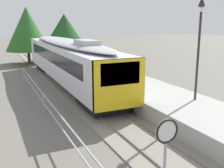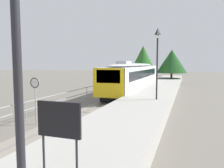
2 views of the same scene
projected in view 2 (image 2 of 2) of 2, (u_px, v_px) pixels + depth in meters
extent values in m
plane|color=#6B665B|center=(94.00, 98.00, 23.34)|extent=(160.00, 160.00, 0.00)
cube|color=gray|center=(121.00, 99.00, 22.37)|extent=(3.20, 60.00, 0.06)
cube|color=slate|center=(114.00, 98.00, 22.60)|extent=(0.08, 60.00, 0.08)
cube|color=slate|center=(128.00, 99.00, 22.13)|extent=(0.08, 60.00, 0.08)
cube|color=silver|center=(134.00, 77.00, 27.86)|extent=(2.80, 19.48, 2.55)
cube|color=yellow|center=(109.00, 83.00, 18.78)|extent=(2.80, 0.24, 2.55)
cube|color=black|center=(108.00, 76.00, 18.65)|extent=(2.13, 0.08, 1.12)
cube|color=black|center=(134.00, 73.00, 27.82)|extent=(2.82, 16.36, 0.92)
ellipsoid|color=#B2B5BA|center=(134.00, 65.00, 27.72)|extent=(2.69, 18.70, 0.44)
cube|color=#B2B5BA|center=(124.00, 63.00, 23.11)|extent=(1.10, 2.20, 0.36)
cube|color=#EAE5C6|center=(108.00, 95.00, 18.81)|extent=(1.00, 0.10, 0.20)
cube|color=black|center=(117.00, 97.00, 21.09)|extent=(2.24, 3.20, 0.55)
cube|color=black|center=(145.00, 84.00, 34.92)|extent=(2.24, 3.20, 0.55)
cube|color=#A8A59E|center=(153.00, 96.00, 21.29)|extent=(3.90, 60.00, 0.90)
cylinder|color=#232328|center=(19.00, 96.00, 3.01)|extent=(0.12, 0.12, 4.60)
cylinder|color=#232328|center=(157.00, 69.00, 16.56)|extent=(0.12, 0.12, 4.60)
pyramid|color=#232328|center=(158.00, 31.00, 16.30)|extent=(0.34, 0.34, 0.50)
sphere|color=silver|center=(158.00, 36.00, 16.33)|extent=(0.24, 0.24, 0.24)
cylinder|color=#232328|center=(44.00, 152.00, 5.73)|extent=(0.06, 0.06, 0.90)
cylinder|color=#232328|center=(77.00, 157.00, 5.42)|extent=(0.06, 0.06, 0.90)
cube|color=black|center=(59.00, 120.00, 5.49)|extent=(1.20, 0.08, 0.90)
cylinder|color=#9EA0A5|center=(36.00, 106.00, 13.12)|extent=(0.07, 0.07, 2.20)
cylinder|color=white|center=(35.00, 83.00, 12.96)|extent=(0.60, 0.03, 0.60)
torus|color=black|center=(35.00, 83.00, 12.95)|extent=(0.61, 0.05, 0.61)
cube|color=#9EA0A5|center=(25.00, 102.00, 13.91)|extent=(0.05, 36.00, 0.05)
cube|color=#9EA0A5|center=(25.00, 110.00, 13.95)|extent=(0.05, 36.00, 0.05)
cylinder|color=#9EA0A5|center=(25.00, 111.00, 13.96)|extent=(0.06, 0.06, 1.25)
cylinder|color=#9EA0A5|center=(87.00, 93.00, 22.44)|extent=(0.06, 0.06, 1.25)
cylinder|color=#9EA0A5|center=(114.00, 85.00, 30.92)|extent=(0.06, 0.06, 1.25)
cylinder|color=brown|center=(171.00, 78.00, 40.18)|extent=(0.36, 0.36, 1.89)
cone|color=#1E4C1E|center=(172.00, 61.00, 39.89)|extent=(5.47, 5.47, 4.19)
cylinder|color=brown|center=(143.00, 79.00, 40.38)|extent=(0.36, 0.36, 1.62)
cone|color=#286023|center=(143.00, 60.00, 40.06)|extent=(5.22, 5.22, 5.17)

